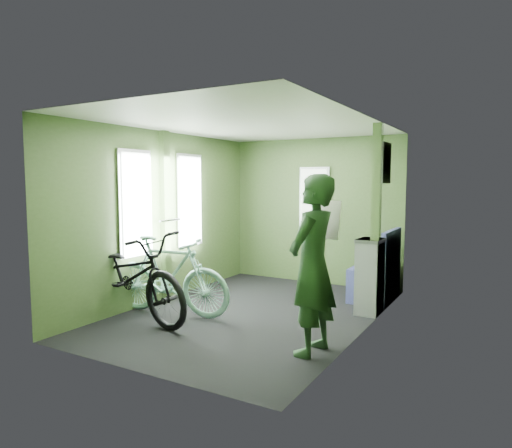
{
  "coord_description": "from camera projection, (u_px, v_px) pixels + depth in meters",
  "views": [
    {
      "loc": [
        2.77,
        -4.77,
        1.63
      ],
      "look_at": [
        0.0,
        0.1,
        1.1
      ],
      "focal_mm": 32.0,
      "sensor_mm": 36.0,
      "label": 1
    }
  ],
  "objects": [
    {
      "name": "bench_seat",
      "position": [
        376.0,
        278.0,
        6.31
      ],
      "size": [
        0.52,
        0.92,
        0.97
      ],
      "rotation": [
        0.0,
        0.0,
        0.01
      ],
      "color": "navy",
      "rests_on": "ground"
    },
    {
      "name": "waste_box",
      "position": [
        370.0,
        276.0,
        5.6
      ],
      "size": [
        0.27,
        0.38,
        0.93
      ],
      "primitive_type": "cube",
      "color": "gray",
      "rests_on": "ground"
    },
    {
      "name": "bicycle_mint",
      "position": [
        169.0,
        315.0,
        5.56
      ],
      "size": [
        1.68,
        0.76,
        1.02
      ],
      "primitive_type": "imported",
      "rotation": [
        0.0,
        -0.1,
        1.7
      ],
      "color": "#99DDC9",
      "rests_on": "ground"
    },
    {
      "name": "passenger",
      "position": [
        312.0,
        265.0,
        4.26
      ],
      "size": [
        0.45,
        0.68,
        1.7
      ],
      "rotation": [
        0.0,
        0.0,
        -1.65
      ],
      "color": "#274729",
      "rests_on": "ground"
    },
    {
      "name": "room",
      "position": [
        251.0,
        197.0,
        5.56
      ],
      "size": [
        4.0,
        4.02,
        2.31
      ],
      "color": "black",
      "rests_on": "ground"
    },
    {
      "name": "bicycle_black",
      "position": [
        132.0,
        319.0,
        5.4
      ],
      "size": [
        2.11,
        1.18,
        1.11
      ],
      "primitive_type": "imported",
      "rotation": [
        0.0,
        -0.1,
        1.37
      ],
      "color": "black",
      "rests_on": "ground"
    }
  ]
}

